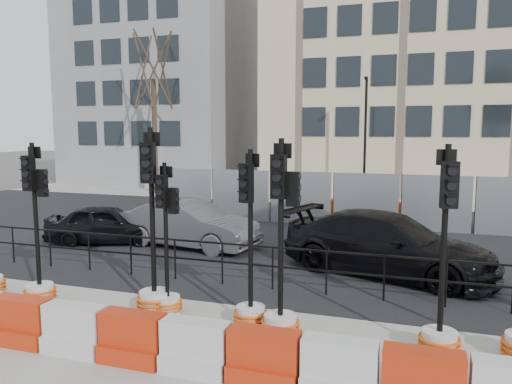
% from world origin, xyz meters
% --- Properties ---
extents(ground, '(120.00, 120.00, 0.00)m').
position_xyz_m(ground, '(0.00, 0.00, 0.00)').
color(ground, '#51514C').
rests_on(ground, ground).
extents(sidewalk_near, '(40.00, 6.00, 0.02)m').
position_xyz_m(sidewalk_near, '(0.00, -3.00, 0.01)').
color(sidewalk_near, gray).
rests_on(sidewalk_near, ground).
extents(road, '(40.00, 14.00, 0.03)m').
position_xyz_m(road, '(0.00, 7.00, 0.01)').
color(road, black).
rests_on(road, ground).
extents(sidewalk_far, '(40.00, 4.00, 0.02)m').
position_xyz_m(sidewalk_far, '(0.00, 16.00, 0.01)').
color(sidewalk_far, gray).
rests_on(sidewalk_far, ground).
extents(building_grey, '(11.00, 9.06, 14.00)m').
position_xyz_m(building_grey, '(-14.00, 21.99, 7.00)').
color(building_grey, gray).
rests_on(building_grey, ground).
extents(building_cream, '(15.00, 10.06, 18.00)m').
position_xyz_m(building_cream, '(2.00, 21.99, 9.00)').
color(building_cream, beige).
rests_on(building_cream, ground).
extents(kerb_railing, '(18.00, 0.04, 1.00)m').
position_xyz_m(kerb_railing, '(0.00, 1.20, 0.69)').
color(kerb_railing, black).
rests_on(kerb_railing, ground).
extents(heras_fencing, '(14.33, 1.72, 2.00)m').
position_xyz_m(heras_fencing, '(-0.01, 9.80, 0.68)').
color(heras_fencing, '#93979C').
rests_on(heras_fencing, ground).
extents(lamp_post_far, '(0.12, 0.56, 6.00)m').
position_xyz_m(lamp_post_far, '(0.50, 14.98, 3.22)').
color(lamp_post_far, black).
rests_on(lamp_post_far, ground).
extents(tree_bare_far, '(2.00, 2.00, 9.00)m').
position_xyz_m(tree_bare_far, '(-11.00, 15.50, 6.65)').
color(tree_bare_far, '#473828').
rests_on(tree_bare_far, ground).
extents(barrier_row, '(15.70, 0.50, 0.80)m').
position_xyz_m(barrier_row, '(-0.00, -2.80, 0.37)').
color(barrier_row, '#B7270E').
rests_on(barrier_row, ground).
extents(traffic_signal_b, '(0.65, 0.65, 3.30)m').
position_xyz_m(traffic_signal_b, '(-4.32, -1.09, 0.79)').
color(traffic_signal_b, silver).
rests_on(traffic_signal_b, ground).
extents(traffic_signal_c, '(0.71, 0.71, 3.59)m').
position_xyz_m(traffic_signal_c, '(-1.81, -0.83, 0.74)').
color(traffic_signal_c, silver).
rests_on(traffic_signal_c, ground).
extents(traffic_signal_d, '(0.58, 0.58, 2.94)m').
position_xyz_m(traffic_signal_d, '(-1.53, -0.81, 0.70)').
color(traffic_signal_d, silver).
rests_on(traffic_signal_d, ground).
extents(traffic_signal_e, '(0.63, 0.63, 3.22)m').
position_xyz_m(traffic_signal_e, '(0.20, -0.92, 0.66)').
color(traffic_signal_e, silver).
rests_on(traffic_signal_e, ground).
extents(traffic_signal_f, '(0.67, 0.67, 3.41)m').
position_xyz_m(traffic_signal_f, '(0.85, -1.22, 0.81)').
color(traffic_signal_f, silver).
rests_on(traffic_signal_f, ground).
extents(traffic_signal_g, '(0.66, 0.66, 3.34)m').
position_xyz_m(traffic_signal_g, '(3.41, -1.07, 0.69)').
color(traffic_signal_g, silver).
rests_on(traffic_signal_g, ground).
extents(car_a, '(3.92, 4.63, 1.24)m').
position_xyz_m(car_a, '(-6.21, 3.98, 0.62)').
color(car_a, black).
rests_on(car_a, ground).
extents(car_b, '(2.75, 4.75, 1.42)m').
position_xyz_m(car_b, '(-3.55, 4.32, 0.71)').
color(car_b, '#48474C').
rests_on(car_b, ground).
extents(car_c, '(5.19, 6.48, 1.52)m').
position_xyz_m(car_c, '(2.33, 3.27, 0.76)').
color(car_c, black).
rests_on(car_c, ground).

